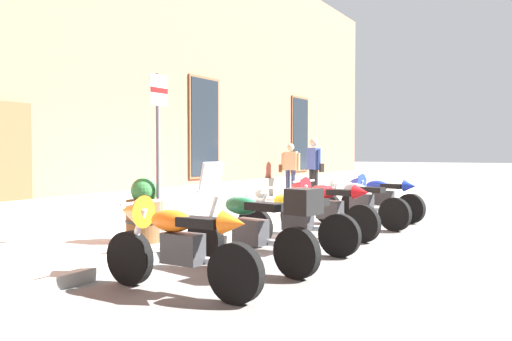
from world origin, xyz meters
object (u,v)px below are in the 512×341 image
at_px(motorcycle_orange_sport, 173,240).
at_px(barrel_planter, 145,213).
at_px(parking_sign, 158,134).
at_px(motorcycle_red_sport, 324,205).
at_px(motorcycle_green_touring, 255,226).
at_px(motorcycle_yellow_naked, 294,220).
at_px(motorcycle_grey_naked, 359,203).
at_px(pedestrian_blue_top, 314,165).
at_px(pedestrian_tan_coat, 290,167).
at_px(motorcycle_blue_sport, 378,195).

bearing_deg(motorcycle_orange_sport, barrel_planter, 50.26).
relative_size(motorcycle_orange_sport, parking_sign, 0.81).
relative_size(motorcycle_orange_sport, motorcycle_red_sport, 1.02).
distance_m(motorcycle_green_touring, motorcycle_yellow_naked, 1.37).
bearing_deg(motorcycle_grey_naked, pedestrian_blue_top, 36.54).
distance_m(pedestrian_tan_coat, barrel_planter, 8.42).
xyz_separation_m(motorcycle_green_touring, pedestrian_tan_coat, (8.44, 3.81, 0.48)).
bearing_deg(motorcycle_grey_naked, motorcycle_orange_sport, 179.33).
height_order(motorcycle_blue_sport, barrel_planter, barrel_planter).
relative_size(motorcycle_grey_naked, barrel_planter, 2.22).
bearing_deg(motorcycle_blue_sport, motorcycle_yellow_naked, -179.73).
distance_m(motorcycle_red_sport, pedestrian_blue_top, 5.49).
relative_size(motorcycle_red_sport, barrel_planter, 2.06).
bearing_deg(pedestrian_blue_top, barrel_planter, -175.29).
bearing_deg(motorcycle_red_sport, pedestrian_tan_coat, 32.00).
xyz_separation_m(motorcycle_red_sport, parking_sign, (-2.52, 1.54, 1.19)).
xyz_separation_m(motorcycle_red_sport, motorcycle_blue_sport, (2.74, -0.10, -0.02)).
distance_m(motorcycle_blue_sport, pedestrian_tan_coat, 4.72).
bearing_deg(motorcycle_grey_naked, motorcycle_red_sport, 176.25).
bearing_deg(motorcycle_green_touring, motorcycle_red_sport, 5.36).
bearing_deg(pedestrian_blue_top, motorcycle_red_sport, -153.76).
bearing_deg(motorcycle_blue_sport, motorcycle_grey_naked, 179.78).
bearing_deg(pedestrian_tan_coat, pedestrian_blue_top, -124.60).
distance_m(motorcycle_orange_sport, parking_sign, 2.52).
distance_m(motorcycle_grey_naked, pedestrian_blue_top, 4.27).
bearing_deg(motorcycle_yellow_naked, motorcycle_green_touring, -174.23).
xyz_separation_m(motorcycle_orange_sport, pedestrian_blue_top, (8.96, 2.45, 0.57)).
bearing_deg(motorcycle_green_touring, parking_sign, 82.16).
bearing_deg(motorcycle_grey_naked, parking_sign, 157.81).
bearing_deg(pedestrian_blue_top, pedestrian_tan_coat, 55.40).
height_order(motorcycle_red_sport, motorcycle_grey_naked, motorcycle_red_sport).
relative_size(motorcycle_green_touring, motorcycle_red_sport, 1.07).
bearing_deg(motorcycle_green_touring, motorcycle_orange_sport, 170.16).
relative_size(motorcycle_yellow_naked, motorcycle_grey_naked, 0.96).
distance_m(motorcycle_red_sport, motorcycle_grey_naked, 1.51).
height_order(motorcycle_blue_sport, pedestrian_blue_top, pedestrian_blue_top).
relative_size(motorcycle_green_touring, motorcycle_blue_sport, 1.07).
bearing_deg(motorcycle_blue_sport, parking_sign, 162.61).
bearing_deg(motorcycle_blue_sport, motorcycle_green_touring, -178.37).
height_order(motorcycle_red_sport, parking_sign, parking_sign).
height_order(motorcycle_red_sport, pedestrian_blue_top, pedestrian_blue_top).
distance_m(motorcycle_blue_sport, pedestrian_blue_top, 3.37).
bearing_deg(motorcycle_orange_sport, pedestrian_blue_top, 15.27).
bearing_deg(motorcycle_green_touring, pedestrian_tan_coat, 24.28).
distance_m(motorcycle_blue_sport, barrel_planter, 5.61).
distance_m(motorcycle_yellow_naked, pedestrian_tan_coat, 8.00).
bearing_deg(motorcycle_orange_sport, motorcycle_grey_naked, -0.67).
relative_size(motorcycle_orange_sport, motorcycle_grey_naked, 0.94).
distance_m(motorcycle_blue_sport, parking_sign, 5.64).
xyz_separation_m(motorcycle_yellow_naked, motorcycle_blue_sport, (4.15, 0.02, 0.07)).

